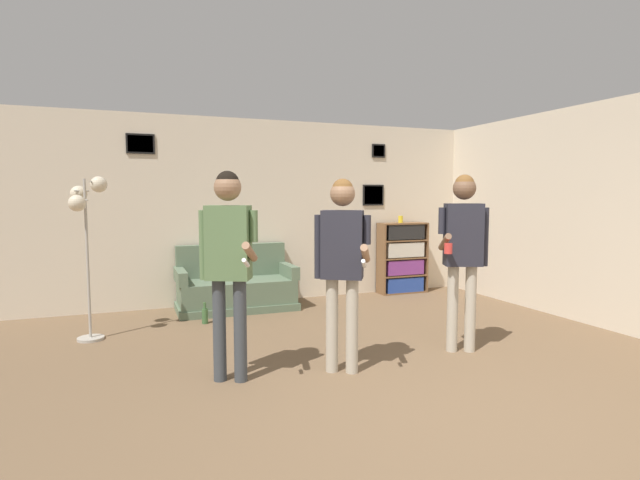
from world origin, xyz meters
name	(u,v)px	position (x,y,z in m)	size (l,w,h in m)	color
ground_plane	(483,438)	(0.00, 0.00, 0.00)	(20.00, 20.00, 0.00)	brown
wall_back	(278,211)	(0.00, 4.73, 1.35)	(8.66, 0.08, 2.70)	beige
wall_right	(565,214)	(3.16, 2.35, 1.35)	(0.06, 7.10, 2.70)	beige
couch	(236,288)	(-0.74, 4.32, 0.29)	(1.62, 0.80, 0.89)	#5B7056
bookshelf	(402,258)	(2.04, 4.51, 0.57)	(0.81, 0.30, 1.15)	brown
floor_lamp	(86,216)	(-2.54, 3.37, 1.36)	(0.39, 0.42, 1.79)	#ADA89E
person_player_foreground_left	(228,252)	(-1.34, 1.60, 1.11)	(0.46, 0.60, 1.78)	#3D4247
person_player_foreground_center	(342,254)	(-0.36, 1.46, 1.07)	(0.44, 0.60, 1.73)	#B7AD99
person_watcher_holding_cup	(463,242)	(1.00, 1.58, 1.11)	(0.58, 0.39, 1.79)	#B7AD99
bottle_on_floor	(205,315)	(-1.26, 3.64, 0.10)	(0.07, 0.07, 0.27)	#3D6638
drinking_cup	(401,219)	(2.00, 4.51, 1.20)	(0.07, 0.07, 0.11)	yellow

